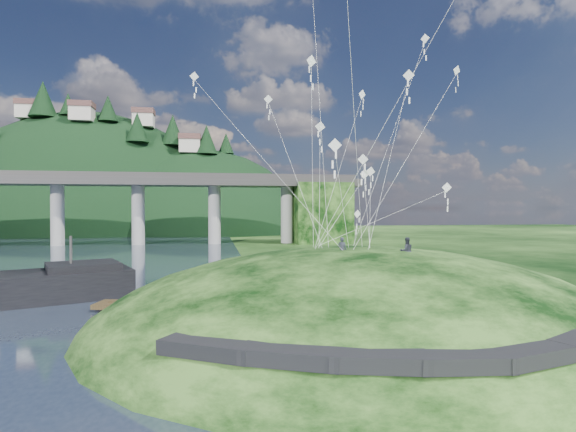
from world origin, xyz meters
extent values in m
plane|color=black|center=(0.00, 0.00, 0.00)|extent=(320.00, 320.00, 0.00)
ellipsoid|color=black|center=(8.00, 2.00, -1.50)|extent=(36.00, 32.00, 13.00)
cube|color=black|center=(-1.50, -8.00, 2.03)|extent=(4.32, 3.62, 0.71)
cube|color=black|center=(1.50, -9.65, 2.09)|extent=(4.10, 2.97, 0.61)
cube|color=black|center=(4.50, -10.65, 2.08)|extent=(3.85, 2.37, 0.62)
cube|color=black|center=(7.50, -11.10, 2.04)|extent=(3.62, 1.83, 0.66)
cube|color=black|center=(10.50, -10.90, 2.05)|extent=(3.82, 2.27, 0.68)
cylinder|color=gray|center=(-32.00, 70.00, 6.50)|extent=(2.60, 2.60, 13.00)
cylinder|color=gray|center=(-16.50, 70.00, 6.50)|extent=(2.60, 2.60, 13.00)
cylinder|color=gray|center=(-1.00, 70.00, 6.50)|extent=(2.60, 2.60, 13.00)
cylinder|color=gray|center=(14.50, 70.00, 6.50)|extent=(2.60, 2.60, 13.00)
cube|color=black|center=(22.00, 70.00, 6.50)|extent=(12.00, 11.00, 13.00)
ellipsoid|color=black|center=(-40.00, 126.00, -6.00)|extent=(96.00, 68.00, 88.00)
ellipsoid|color=black|center=(-5.00, 118.00, -10.00)|extent=(76.00, 56.00, 72.00)
cone|color=black|center=(-49.87, 114.63, 39.23)|extent=(8.01, 8.01, 10.54)
cone|color=black|center=(-42.87, 114.06, 37.88)|extent=(4.97, 4.97, 6.54)
cone|color=black|center=(-31.40, 112.04, 36.68)|extent=(5.83, 5.83, 7.67)
cone|color=black|center=(-22.45, 107.08, 30.58)|extent=(6.47, 6.47, 8.51)
cone|color=black|center=(-13.22, 113.99, 31.23)|extent=(7.13, 7.13, 9.38)
cone|color=black|center=(-3.12, 109.03, 27.87)|extent=(6.56, 6.56, 8.63)
cone|color=black|center=(2.77, 114.63, 27.68)|extent=(4.88, 4.88, 6.42)
cube|color=beige|center=(-55.00, 118.00, 35.99)|extent=(6.00, 5.00, 4.00)
cube|color=brown|center=(-55.00, 118.00, 38.69)|extent=(6.40, 5.40, 1.60)
cube|color=beige|center=(-38.00, 110.00, 34.28)|extent=(6.00, 5.00, 4.00)
cube|color=brown|center=(-38.00, 110.00, 36.98)|extent=(6.40, 5.40, 1.60)
cube|color=beige|center=(-22.00, 116.00, 34.18)|extent=(6.00, 5.00, 4.00)
cube|color=brown|center=(-22.00, 116.00, 36.88)|extent=(6.40, 5.40, 1.60)
cube|color=beige|center=(-8.00, 110.00, 25.88)|extent=(6.00, 5.00, 4.00)
cube|color=brown|center=(-8.00, 110.00, 28.58)|extent=(6.40, 5.40, 1.60)
cube|color=black|center=(-12.24, 14.23, 2.68)|extent=(6.87, 6.37, 0.55)
cylinder|color=#2D2B2B|center=(-13.10, 13.88, 3.87)|extent=(0.22, 0.22, 2.77)
cube|color=#332615|center=(-3.30, 7.26, 0.43)|extent=(13.58, 5.48, 0.34)
cylinder|color=#332615|center=(-8.89, 8.73, 0.19)|extent=(0.29, 0.29, 0.96)
cylinder|color=#332615|center=(-6.10, 8.00, 0.19)|extent=(0.29, 0.29, 0.96)
cylinder|color=#332615|center=(-3.30, 7.26, 0.19)|extent=(0.29, 0.29, 0.96)
cylinder|color=#332615|center=(-0.51, 6.52, 0.19)|extent=(0.29, 0.29, 0.96)
cylinder|color=#332615|center=(2.29, 5.79, 0.19)|extent=(0.29, 0.29, 0.96)
imported|color=#282A36|center=(6.62, 1.12, 5.75)|extent=(0.68, 0.61, 1.57)
imported|color=#282A36|center=(10.53, 0.23, 5.76)|extent=(0.90, 0.73, 1.72)
cube|color=white|center=(16.19, 5.62, 9.15)|extent=(0.77, 0.15, 0.77)
cube|color=white|center=(16.19, 5.62, 8.60)|extent=(0.10, 0.03, 0.44)
cube|color=white|center=(16.19, 5.62, 8.06)|extent=(0.10, 0.03, 0.44)
cube|color=white|center=(16.19, 5.62, 7.52)|extent=(0.10, 0.03, 0.44)
cube|color=white|center=(10.61, 10.16, 7.08)|extent=(0.66, 0.33, 0.71)
cube|color=white|center=(10.61, 10.16, 6.57)|extent=(0.09, 0.07, 0.41)
cube|color=white|center=(10.61, 10.16, 6.07)|extent=(0.09, 0.07, 0.41)
cube|color=white|center=(10.61, 10.16, 5.57)|extent=(0.09, 0.07, 0.41)
cube|color=white|center=(16.50, 4.84, 17.79)|extent=(0.66, 0.28, 0.67)
cube|color=white|center=(16.50, 4.84, 17.29)|extent=(0.08, 0.07, 0.40)
cube|color=white|center=(16.50, 4.84, 16.80)|extent=(0.08, 0.07, 0.40)
cube|color=white|center=(16.50, 4.84, 16.31)|extent=(0.08, 0.07, 0.40)
cube|color=white|center=(13.15, 5.79, 17.54)|extent=(0.79, 0.43, 0.83)
cube|color=white|center=(13.15, 5.79, 16.93)|extent=(0.11, 0.04, 0.50)
cube|color=white|center=(13.15, 5.79, 16.32)|extent=(0.11, 0.04, 0.50)
cube|color=white|center=(13.15, 5.79, 15.71)|extent=(0.11, 0.04, 0.50)
cube|color=white|center=(2.89, 8.71, 16.04)|extent=(0.68, 0.22, 0.66)
cube|color=white|center=(2.89, 8.71, 15.56)|extent=(0.09, 0.04, 0.39)
cube|color=white|center=(2.89, 8.71, 15.08)|extent=(0.09, 0.04, 0.39)
cube|color=white|center=(2.89, 8.71, 14.60)|extent=(0.09, 0.04, 0.39)
cube|color=white|center=(17.03, 10.98, 22.45)|extent=(0.57, 0.59, 0.77)
cube|color=white|center=(17.03, 10.98, 21.89)|extent=(0.09, 0.07, 0.45)
cube|color=white|center=(17.03, 10.98, 21.34)|extent=(0.09, 0.07, 0.45)
cube|color=white|center=(17.03, 10.98, 20.79)|extent=(0.09, 0.07, 0.45)
cube|color=white|center=(5.86, 6.67, 18.49)|extent=(0.81, 0.42, 0.87)
cube|color=white|center=(5.86, 6.67, 17.87)|extent=(0.10, 0.08, 0.51)
cube|color=white|center=(5.86, 6.67, 17.25)|extent=(0.10, 0.08, 0.51)
cube|color=white|center=(5.86, 6.67, 16.63)|extent=(0.10, 0.08, 0.51)
cube|color=white|center=(-2.79, 10.27, 17.98)|extent=(0.72, 0.26, 0.70)
cube|color=white|center=(-2.79, 10.27, 17.46)|extent=(0.09, 0.06, 0.42)
cube|color=white|center=(-2.79, 10.27, 16.95)|extent=(0.09, 0.06, 0.42)
cube|color=white|center=(-2.79, 10.27, 16.44)|extent=(0.09, 0.06, 0.42)
cube|color=white|center=(5.50, -1.23, 11.16)|extent=(0.75, 0.29, 0.78)
cube|color=white|center=(5.50, -1.23, 10.61)|extent=(0.10, 0.04, 0.45)
cube|color=white|center=(5.50, -1.23, 10.05)|extent=(0.10, 0.04, 0.45)
cube|color=white|center=(5.50, -1.23, 9.50)|extent=(0.10, 0.04, 0.45)
cube|color=white|center=(10.16, 7.09, 10.20)|extent=(0.74, 0.17, 0.74)
cube|color=white|center=(10.16, 7.09, 9.67)|extent=(0.10, 0.05, 0.43)
cube|color=white|center=(10.16, 7.09, 9.14)|extent=(0.10, 0.05, 0.43)
cube|color=white|center=(10.16, 7.09, 8.62)|extent=(0.10, 0.05, 0.43)
cube|color=white|center=(6.63, 7.02, 13.72)|extent=(0.80, 0.29, 0.77)
cube|color=white|center=(6.63, 7.02, 13.15)|extent=(0.10, 0.06, 0.46)
cube|color=white|center=(6.63, 7.02, 12.59)|extent=(0.10, 0.06, 0.46)
cube|color=white|center=(6.63, 7.02, 12.02)|extent=(0.10, 0.06, 0.46)
cube|color=white|center=(9.58, 5.77, 11.18)|extent=(0.74, 0.36, 0.78)
cube|color=white|center=(9.58, 5.77, 10.62)|extent=(0.10, 0.04, 0.46)
cube|color=white|center=(9.58, 5.77, 10.06)|extent=(0.10, 0.04, 0.46)
cube|color=white|center=(9.58, 5.77, 9.50)|extent=(0.10, 0.04, 0.46)
cube|color=white|center=(9.75, 4.62, 10.19)|extent=(0.70, 0.23, 0.68)
cube|color=white|center=(9.75, 4.62, 9.70)|extent=(0.09, 0.05, 0.40)
cube|color=white|center=(9.75, 4.62, 9.21)|extent=(0.09, 0.05, 0.40)
cube|color=white|center=(9.75, 4.62, 8.71)|extent=(0.09, 0.05, 0.40)
cube|color=white|center=(11.57, 11.82, 17.55)|extent=(0.73, 0.41, 0.80)
cube|color=white|center=(11.57, 11.82, 16.97)|extent=(0.09, 0.08, 0.47)
cube|color=white|center=(11.57, 11.82, 16.40)|extent=(0.09, 0.08, 0.47)
cube|color=white|center=(11.57, 11.82, 15.83)|extent=(0.09, 0.08, 0.47)
camera|label=1|loc=(-1.39, -26.04, 7.57)|focal=28.00mm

